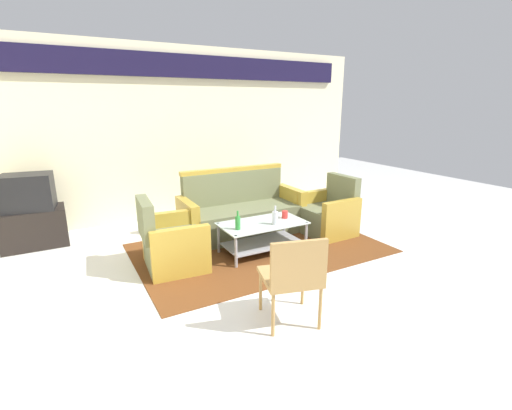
# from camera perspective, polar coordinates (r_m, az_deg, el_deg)

# --- Properties ---
(ground_plane) EXTENTS (14.00, 14.00, 0.00)m
(ground_plane) POSITION_cam_1_polar(r_m,az_deg,el_deg) (4.13, 5.63, -11.68)
(ground_plane) COLOR white
(wall_back) EXTENTS (6.52, 0.19, 2.80)m
(wall_back) POSITION_cam_1_polar(r_m,az_deg,el_deg) (6.43, -9.92, 11.72)
(wall_back) COLOR beige
(wall_back) RESTS_ON ground
(rug) EXTENTS (3.21, 2.05, 0.01)m
(rug) POSITION_cam_1_polar(r_m,az_deg,el_deg) (4.94, 0.55, -6.77)
(rug) COLOR brown
(rug) RESTS_ON ground
(couch) EXTENTS (1.81, 0.76, 0.96)m
(couch) POSITION_cam_1_polar(r_m,az_deg,el_deg) (5.38, -2.31, -1.38)
(couch) COLOR #6B704C
(couch) RESTS_ON rug
(armchair_left) EXTENTS (0.75, 0.81, 0.85)m
(armchair_left) POSITION_cam_1_polar(r_m,az_deg,el_deg) (4.42, -13.10, -6.06)
(armchair_left) COLOR #6B704C
(armchair_left) RESTS_ON rug
(armchair_right) EXTENTS (0.72, 0.78, 0.85)m
(armchair_right) POSITION_cam_1_polar(r_m,az_deg,el_deg) (5.52, 11.20, -1.53)
(armchair_right) COLOR #6B704C
(armchair_right) RESTS_ON rug
(coffee_table) EXTENTS (1.10, 0.60, 0.40)m
(coffee_table) POSITION_cam_1_polar(r_m,az_deg,el_deg) (4.73, 1.01, -4.39)
(coffee_table) COLOR silver
(coffee_table) RESTS_ON rug
(bottle_green) EXTENTS (0.06, 0.06, 0.24)m
(bottle_green) POSITION_cam_1_polar(r_m,az_deg,el_deg) (4.42, -2.88, -2.74)
(bottle_green) COLOR #2D8C38
(bottle_green) RESTS_ON coffee_table
(bottle_clear) EXTENTS (0.07, 0.07, 0.24)m
(bottle_clear) POSITION_cam_1_polar(r_m,az_deg,el_deg) (4.60, 3.01, -1.96)
(bottle_clear) COLOR silver
(bottle_clear) RESTS_ON coffee_table
(cup) EXTENTS (0.08, 0.08, 0.10)m
(cup) POSITION_cam_1_polar(r_m,az_deg,el_deg) (4.87, 4.55, -1.50)
(cup) COLOR red
(cup) RESTS_ON coffee_table
(tv_stand) EXTENTS (0.80, 0.50, 0.52)m
(tv_stand) POSITION_cam_1_polar(r_m,az_deg,el_deg) (5.80, -31.48, -3.07)
(tv_stand) COLOR black
(tv_stand) RESTS_ON ground
(television) EXTENTS (0.65, 0.51, 0.48)m
(television) POSITION_cam_1_polar(r_m,az_deg,el_deg) (5.68, -32.19, 1.73)
(television) COLOR black
(television) RESTS_ON tv_stand
(wicker_chair) EXTENTS (0.59, 0.59, 0.84)m
(wicker_chair) POSITION_cam_1_polar(r_m,az_deg,el_deg) (3.16, 5.88, -10.67)
(wicker_chair) COLOR #AD844C
(wicker_chair) RESTS_ON ground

